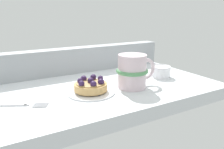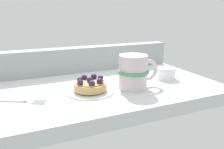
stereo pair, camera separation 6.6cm
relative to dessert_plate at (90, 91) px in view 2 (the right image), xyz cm
name	(u,v)px [view 2 (the right image)]	position (x,y,z in cm)	size (l,w,h in cm)	color
ground_plane	(92,92)	(2.11, 4.94, -2.35)	(79.25, 43.08, 3.92)	silver
window_rail_back	(75,60)	(2.11, 23.72, 4.29)	(77.66, 5.52, 9.36)	#9EA3A8
dessert_plate	(90,91)	(0.00, 0.00, 0.00)	(13.88, 13.88, 0.83)	white
raspberry_tart	(90,85)	(0.03, 0.03, 1.86)	(9.45, 9.45, 3.78)	tan
coffee_mug	(134,72)	(13.22, -1.93, 4.75)	(13.62, 9.80, 10.25)	silver
dessert_fork	(15,101)	(-20.35, 1.04, -0.09)	(15.68, 9.41, 0.60)	#B7B7BC
sugar_bowl	(166,72)	(28.40, 2.43, 1.70)	(7.15, 7.15, 3.90)	white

